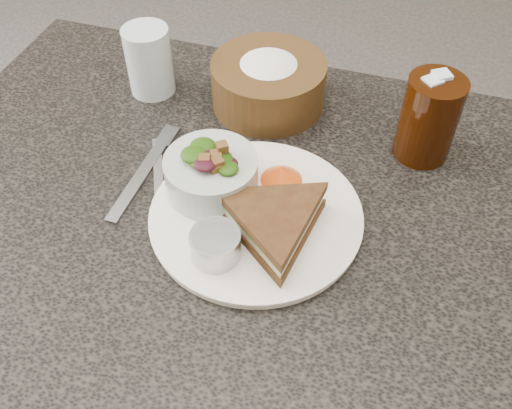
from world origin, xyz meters
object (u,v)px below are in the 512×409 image
at_px(dinner_plate, 256,217).
at_px(cola_glass, 430,115).
at_px(dressing_ramekin, 215,245).
at_px(bread_basket, 268,77).
at_px(dining_table, 248,339).
at_px(salad_bowl, 211,169).
at_px(water_glass, 149,61).
at_px(sandwich, 274,222).

xyz_separation_m(dinner_plate, cola_glass, (0.19, 0.20, 0.06)).
relative_size(dressing_ramekin, bread_basket, 0.35).
xyz_separation_m(dressing_ramekin, cola_glass, (0.22, 0.28, 0.04)).
distance_m(dinner_plate, cola_glass, 0.28).
bearing_deg(dining_table, salad_bowl, 176.17).
bearing_deg(bread_basket, water_glass, -173.40).
distance_m(salad_bowl, water_glass, 0.27).
height_order(bread_basket, water_glass, water_glass).
bearing_deg(dining_table, sandwich, -42.05).
distance_m(bread_basket, cola_glass, 0.25).
height_order(sandwich, cola_glass, cola_glass).
xyz_separation_m(dining_table, water_glass, (-0.23, 0.20, 0.43)).
relative_size(dinner_plate, water_glass, 2.51).
distance_m(dinner_plate, sandwich, 0.05).
xyz_separation_m(dinner_plate, bread_basket, (-0.06, 0.24, 0.05)).
height_order(sandwich, salad_bowl, salad_bowl).
distance_m(dressing_ramekin, cola_glass, 0.36).
bearing_deg(sandwich, bread_basket, 146.24).
xyz_separation_m(dressing_ramekin, bread_basket, (-0.03, 0.32, 0.02)).
bearing_deg(dining_table, cola_glass, 39.35).
height_order(dinner_plate, sandwich, sandwich).
relative_size(dining_table, salad_bowl, 7.95).
bearing_deg(salad_bowl, bread_basket, 86.20).
bearing_deg(sandwich, cola_glass, 92.70).
height_order(dinner_plate, dressing_ramekin, dressing_ramekin).
bearing_deg(cola_glass, water_glass, 177.06).
distance_m(dressing_ramekin, water_glass, 0.38).
distance_m(dining_table, salad_bowl, 0.43).
bearing_deg(dinner_plate, dressing_ramekin, -108.92).
distance_m(cola_glass, water_glass, 0.44).
distance_m(dinner_plate, salad_bowl, 0.09).
bearing_deg(dressing_ramekin, dinner_plate, 71.08).
height_order(salad_bowl, dressing_ramekin, salad_bowl).
bearing_deg(bread_basket, dinner_plate, -77.03).
relative_size(dressing_ramekin, water_glass, 0.56).
bearing_deg(dressing_ramekin, salad_bowl, 112.56).
height_order(dining_table, salad_bowl, salad_bowl).
bearing_deg(cola_glass, salad_bowl, -146.66).
bearing_deg(water_glass, cola_glass, -2.94).
height_order(dining_table, sandwich, sandwich).
height_order(dressing_ramekin, bread_basket, bread_basket).
relative_size(cola_glass, water_glass, 1.25).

